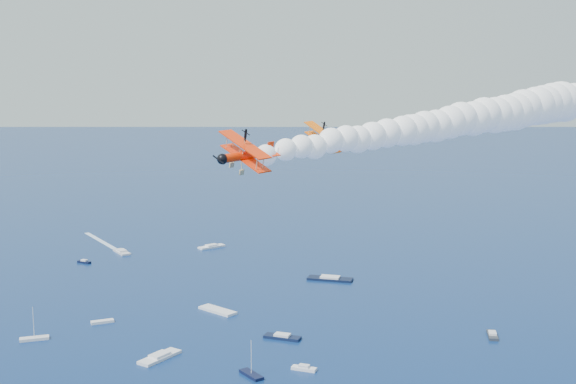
{
  "coord_description": "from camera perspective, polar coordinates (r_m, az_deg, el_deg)",
  "views": [
    {
      "loc": [
        9.75,
        -76.53,
        64.59
      ],
      "look_at": [
        2.79,
        21.64,
        49.58
      ],
      "focal_mm": 46.7,
      "sensor_mm": 36.0,
      "label": 1
    }
  ],
  "objects": [
    {
      "name": "smoke_trail_lead",
      "position": [
        127.66,
        15.38,
        5.71
      ],
      "size": [
        72.31,
        70.01,
        12.35
      ],
      "primitive_type": null,
      "rotation": [
        0.0,
        0.0,
        3.79
      ],
      "color": "white"
    },
    {
      "name": "smoke_trail_trail",
      "position": [
        115.17,
        11.34,
        5.1
      ],
      "size": [
        72.36,
        71.5,
        12.35
      ],
      "primitive_type": null,
      "rotation": [
        0.0,
        0.0,
        3.84
      ],
      "color": "white"
    },
    {
      "name": "biplane_lead",
      "position": [
        104.76,
        2.77,
        3.99
      ],
      "size": [
        10.23,
        10.74,
        7.19
      ],
      "primitive_type": null,
      "rotation": [
        -0.36,
        0.07,
        3.79
      ],
      "color": "#FF6305"
    },
    {
      "name": "boat_wakes",
      "position": [
        183.33,
        -15.66,
        -12.28
      ],
      "size": [
        154.04,
        224.57,
        0.04
      ],
      "color": "white",
      "rests_on": "ground"
    },
    {
      "name": "spectator_boats",
      "position": [
        200.1,
        -6.85,
        -10.12
      ],
      "size": [
        223.37,
        181.8,
        0.7
      ],
      "color": "silver",
      "rests_on": "ground"
    },
    {
      "name": "biplane_trail",
      "position": [
        93.17,
        -3.12,
        2.82
      ],
      "size": [
        12.98,
        13.49,
        8.73
      ],
      "primitive_type": null,
      "rotation": [
        -0.31,
        0.07,
        3.84
      ],
      "color": "#FF2F05"
    }
  ]
}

